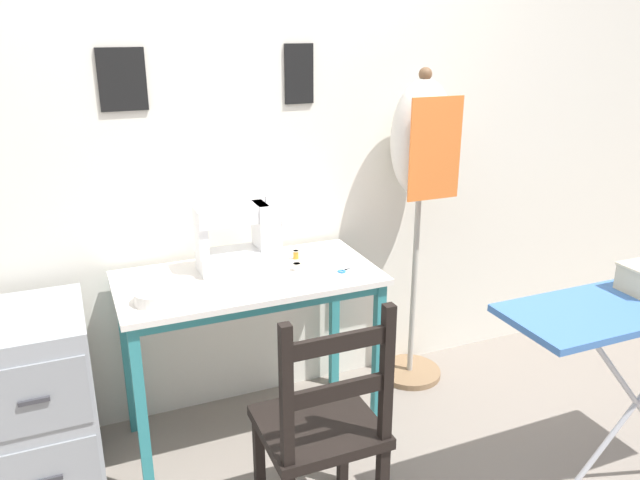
% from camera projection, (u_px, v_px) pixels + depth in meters
% --- Properties ---
extents(ground_plane, '(14.00, 14.00, 0.00)m').
position_uv_depth(ground_plane, '(274.00, 469.00, 2.56)').
color(ground_plane, gray).
extents(wall_back, '(10.00, 0.06, 2.55)m').
position_uv_depth(wall_back, '(221.00, 137.00, 2.67)').
color(wall_back, silver).
rests_on(wall_back, ground_plane).
extents(sewing_table, '(1.06, 0.54, 0.76)m').
position_uv_depth(sewing_table, '(250.00, 300.00, 2.57)').
color(sewing_table, silver).
rests_on(sewing_table, ground_plane).
extents(sewing_machine, '(0.35, 0.16, 0.30)m').
position_uv_depth(sewing_machine, '(243.00, 238.00, 2.59)').
color(sewing_machine, white).
rests_on(sewing_machine, sewing_table).
extents(fabric_bowl, '(0.15, 0.15, 0.05)m').
position_uv_depth(fabric_bowl, '(155.00, 296.00, 2.29)').
color(fabric_bowl, silver).
rests_on(fabric_bowl, sewing_table).
extents(scissors, '(0.12, 0.07, 0.01)m').
position_uv_depth(scissors, '(346.00, 270.00, 2.59)').
color(scissors, silver).
rests_on(scissors, sewing_table).
extents(thread_spool_near_machine, '(0.04, 0.04, 0.03)m').
position_uv_depth(thread_spool_near_machine, '(297.00, 267.00, 2.59)').
color(thread_spool_near_machine, silver).
rests_on(thread_spool_near_machine, sewing_table).
extents(thread_spool_mid_table, '(0.03, 0.03, 0.04)m').
position_uv_depth(thread_spool_mid_table, '(296.00, 255.00, 2.71)').
color(thread_spool_mid_table, orange).
rests_on(thread_spool_mid_table, sewing_table).
extents(wooden_chair, '(0.40, 0.38, 0.92)m').
position_uv_depth(wooden_chair, '(322.00, 429.00, 2.12)').
color(wooden_chair, black).
rests_on(wooden_chair, ground_plane).
extents(filing_cabinet, '(0.39, 0.50, 0.74)m').
position_uv_depth(filing_cabinet, '(41.00, 403.00, 2.37)').
color(filing_cabinet, '#93999E').
rests_on(filing_cabinet, ground_plane).
extents(dress_form, '(0.32, 0.32, 1.55)m').
position_uv_depth(dress_form, '(421.00, 161.00, 2.88)').
color(dress_form, '#846647').
rests_on(dress_form, ground_plane).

